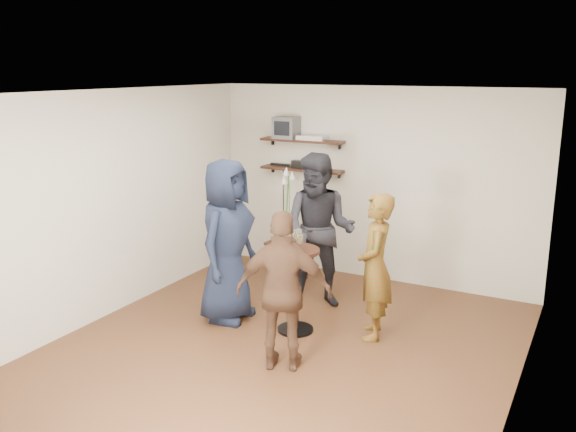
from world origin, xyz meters
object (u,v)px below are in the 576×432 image
object	(u,v)px
crt_monitor	(287,127)
person_navy	(227,241)
radio	(300,164)
person_dark	(319,231)
person_brown	(284,292)
dvd_deck	(313,138)
drinks_table	(296,279)
side_table	(288,248)
person_plaid	(375,267)

from	to	relation	value
crt_monitor	person_navy	size ratio (longest dim) A/B	0.17
radio	person_dark	xyz separation A→B (m)	(0.82, -1.10, -0.59)
radio	person_dark	bearing A→B (deg)	-53.21
person_dark	person_brown	distance (m)	1.69
dvd_deck	radio	distance (m)	0.43
drinks_table	person_dark	bearing A→B (deg)	97.81
person_navy	person_dark	bearing A→B (deg)	-42.79
person_dark	drinks_table	bearing A→B (deg)	-90.00
person_dark	dvd_deck	bearing A→B (deg)	111.90
dvd_deck	person_dark	bearing A→B (deg)	-60.30
dvd_deck	crt_monitor	bearing A→B (deg)	180.00
dvd_deck	radio	xyz separation A→B (m)	(-0.20, 0.00, -0.38)
dvd_deck	person_brown	xyz separation A→B (m)	(1.03, -2.74, -1.12)
crt_monitor	radio	world-z (taller)	crt_monitor
crt_monitor	radio	size ratio (longest dim) A/B	1.45
radio	drinks_table	xyz separation A→B (m)	(0.94, -1.94, -0.91)
dvd_deck	radio	bearing A→B (deg)	180.00
dvd_deck	side_table	distance (m)	1.54
drinks_table	person_navy	size ratio (longest dim) A/B	0.51
person_navy	person_brown	size ratio (longest dim) A/B	1.20
person_dark	radio	bearing A→B (deg)	118.98
person_plaid	person_navy	xyz separation A→B (m)	(-1.65, -0.33, 0.15)
person_plaid	dvd_deck	bearing A→B (deg)	-156.18
side_table	drinks_table	bearing A→B (deg)	-59.09
dvd_deck	person_plaid	bearing A→B (deg)	-47.15
person_plaid	person_navy	distance (m)	1.69
dvd_deck	side_table	world-z (taller)	dvd_deck
dvd_deck	side_table	size ratio (longest dim) A/B	0.71
person_dark	person_navy	bearing A→B (deg)	-137.21
crt_monitor	dvd_deck	distance (m)	0.42
crt_monitor	person_dark	size ratio (longest dim) A/B	0.17
dvd_deck	radio	size ratio (longest dim) A/B	1.82
crt_monitor	person_plaid	distance (m)	2.84
dvd_deck	radio	world-z (taller)	dvd_deck
crt_monitor	person_brown	world-z (taller)	crt_monitor
dvd_deck	person_navy	xyz separation A→B (m)	(-0.10, -1.99, -0.97)
drinks_table	person_navy	bearing A→B (deg)	-176.61
person_plaid	person_dark	world-z (taller)	person_dark
person_dark	person_brown	xyz separation A→B (m)	(0.40, -1.64, -0.15)
person_plaid	person_dark	bearing A→B (deg)	-140.62
side_table	person_brown	distance (m)	2.48
person_dark	person_brown	world-z (taller)	person_dark
crt_monitor	person_plaid	size ratio (longest dim) A/B	0.20
drinks_table	person_dark	distance (m)	0.91
side_table	drinks_table	xyz separation A→B (m)	(0.83, -1.39, 0.14)
dvd_deck	person_navy	bearing A→B (deg)	-92.94
radio	person_dark	world-z (taller)	person_dark
person_dark	person_navy	xyz separation A→B (m)	(-0.73, -0.89, 0.00)
side_table	person_dark	xyz separation A→B (m)	(0.72, -0.55, 0.46)
radio	person_brown	size ratio (longest dim) A/B	0.14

